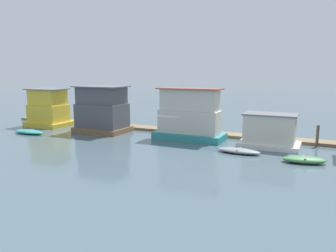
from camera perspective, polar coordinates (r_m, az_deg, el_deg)
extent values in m
plane|color=#475B66|center=(35.58, 0.69, -1.98)|extent=(200.00, 200.00, 0.00)
cube|color=#846B4C|center=(38.41, 2.68, -0.90)|extent=(51.00, 2.05, 0.30)
cube|color=gold|center=(45.83, -20.00, 0.40)|extent=(5.30, 3.95, 0.56)
cube|color=gold|center=(45.64, -20.09, 2.12)|extent=(4.53, 3.19, 2.21)
cube|color=gold|center=(45.44, -20.25, 4.73)|extent=(4.21, 2.87, 1.97)
cube|color=slate|center=(45.37, -20.32, 6.05)|extent=(4.83, 3.49, 0.12)
cube|color=brown|center=(39.52, -11.31, -0.57)|extent=(6.01, 4.12, 0.58)
cube|color=#4C4C51|center=(39.27, -11.39, 1.81)|extent=(5.46, 3.56, 2.74)
cube|color=#4C4C51|center=(39.03, -11.50, 5.23)|extent=(5.13, 3.23, 1.96)
cube|color=slate|center=(38.97, -11.55, 6.76)|extent=(5.76, 3.86, 0.12)
cube|color=teal|center=(34.68, 3.71, -1.72)|extent=(7.38, 3.29, 0.69)
cube|color=beige|center=(34.41, 3.74, 0.78)|extent=(6.39, 2.30, 2.37)
cube|color=beige|center=(34.14, 3.78, 4.56)|extent=(6.04, 1.95, 2.20)
cube|color=brown|center=(34.06, 3.80, 6.51)|extent=(6.69, 2.60, 0.12)
cube|color=white|center=(32.60, 17.18, -3.08)|extent=(5.53, 3.62, 0.45)
cube|color=beige|center=(32.31, 17.31, -0.42)|extent=(4.57, 2.66, 2.61)
cube|color=slate|center=(32.12, 17.43, 1.98)|extent=(4.87, 2.96, 0.12)
ellipsoid|color=teal|center=(40.78, -23.07, -0.93)|extent=(4.10, 1.52, 0.46)
cube|color=#997F60|center=(40.76, -23.08, -0.71)|extent=(0.18, 1.24, 0.08)
ellipsoid|color=gray|center=(29.39, 12.21, -4.24)|extent=(3.82, 1.52, 0.44)
cube|color=#997F60|center=(29.36, 12.22, -3.95)|extent=(0.20, 1.18, 0.08)
ellipsoid|color=#47844C|center=(27.85, 22.61, -5.43)|extent=(3.51, 2.06, 0.53)
cube|color=#997F60|center=(27.81, 22.63, -5.06)|extent=(0.39, 1.21, 0.08)
cylinder|color=brown|center=(34.11, 24.58, -1.58)|extent=(0.27, 0.27, 2.08)
cylinder|color=brown|center=(37.83, -0.53, 0.37)|extent=(0.27, 0.27, 2.15)
cylinder|color=brown|center=(40.57, -7.65, 0.88)|extent=(0.24, 0.24, 2.11)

